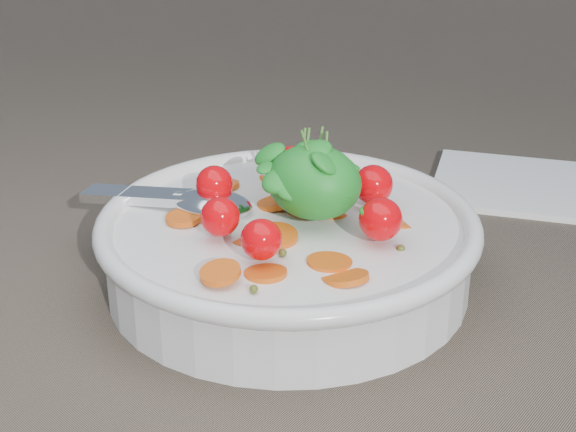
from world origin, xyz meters
The scene contains 3 objects.
ground centered at (0.00, 0.00, 0.00)m, with size 6.00×6.00×0.00m, color #706150.
bowl centered at (-0.02, 0.00, 0.03)m, with size 0.28×0.26×0.11m.
napkin centered at (0.04, 0.26, 0.00)m, with size 0.15×0.13×0.01m, color white.
Camera 1 is at (0.31, -0.44, 0.31)m, focal length 55.00 mm.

